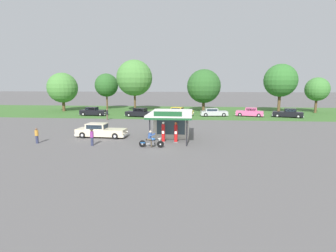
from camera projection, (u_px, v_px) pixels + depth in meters
ground_plane at (163, 146)px, 25.06m from camera, size 300.00×300.00×0.00m
grass_verge_strip at (180, 112)px, 54.52m from camera, size 120.00×24.00×0.01m
service_station_kiosk at (172, 122)px, 28.96m from camera, size 4.40×7.08×3.30m
gas_pump_nearside at (163, 133)px, 26.34m from camera, size 0.44×0.44×2.09m
gas_pump_offside at (176, 133)px, 26.22m from camera, size 0.44×0.44×2.07m
motorcycle_with_rider at (151, 140)px, 24.31m from camera, size 2.33×0.70×1.58m
featured_classic_sedan at (101, 131)px, 28.94m from camera, size 5.67×2.05×1.51m
parked_car_back_row_far_right at (213, 112)px, 47.27m from camera, size 5.05×2.38×1.40m
parked_car_back_row_far_left at (93, 112)px, 48.16m from camera, size 5.03×2.14×1.52m
parked_car_back_row_left at (140, 113)px, 46.44m from camera, size 5.22×2.86×1.53m
parked_car_second_row_spare at (179, 112)px, 48.16m from camera, size 5.39×3.05×1.48m
parked_car_back_row_centre_right at (288, 113)px, 45.62m from camera, size 5.27×3.08×1.51m
parked_car_back_row_right at (250, 112)px, 46.93m from camera, size 5.11×2.96×1.54m
bystander_admiring_sedan at (92, 137)px, 24.97m from camera, size 0.35×0.35×1.58m
bystander_standing_back_lot at (37, 135)px, 25.93m from camera, size 0.34×0.34×1.53m
bystander_chatting_near_pumps at (155, 124)px, 33.51m from camera, size 0.34×0.34×1.51m
bystander_leaning_by_kiosk at (107, 114)px, 42.26m from camera, size 0.34×0.34×1.74m
tree_oak_right at (107, 86)px, 58.62m from camera, size 5.14×5.14×7.95m
tree_oak_distant_spare at (318, 90)px, 51.79m from camera, size 4.59×4.59×6.96m
tree_oak_centre at (281, 81)px, 51.25m from camera, size 6.35×6.35×9.53m
tree_oak_left at (63, 88)px, 54.82m from camera, size 6.17×6.17×7.97m
tree_oak_far_right at (203, 87)px, 53.87m from camera, size 6.85×6.85×8.64m
tree_oak_far_left at (134, 79)px, 54.18m from camera, size 7.36×7.36×10.57m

